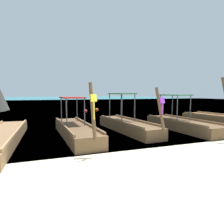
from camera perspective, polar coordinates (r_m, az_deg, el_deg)
ground at (r=6.22m, az=10.20°, el=-13.82°), size 120.00×120.00×0.00m
sea_water at (r=66.29m, az=-17.46°, el=3.48°), size 120.00×120.00×0.00m
longtail_boat_green_ribbon at (r=9.17m, az=-29.67°, el=-6.57°), size 1.46×7.25×2.74m
longtail_boat_yellow_ribbon at (r=9.28m, az=-10.70°, el=-5.20°), size 1.43×5.83×2.43m
longtail_boat_violet_ribbon at (r=10.51m, az=4.44°, el=-3.84°), size 1.52×5.75×2.30m
longtail_boat_red_ribbon at (r=11.61m, az=19.83°, el=-3.29°), size 1.45×5.65×2.76m
longtail_boat_orange_ribbon at (r=13.62m, az=30.14°, el=-2.47°), size 1.90×6.04×2.55m
mooring_buoy_near at (r=20.27m, az=-7.82°, el=0.20°), size 0.39×0.39×0.39m
mooring_buoy_far at (r=21.61m, az=-4.51°, el=0.58°), size 0.40×0.40×0.40m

